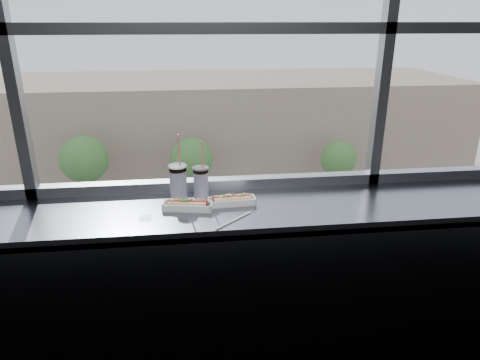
{
  "coord_description": "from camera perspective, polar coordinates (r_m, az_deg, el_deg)",
  "views": [
    {
      "loc": [
        -0.11,
        -0.87,
        2.04
      ],
      "look_at": [
        0.15,
        1.23,
        1.25
      ],
      "focal_mm": 32.0,
      "sensor_mm": 36.0,
      "label": 1
    }
  ],
  "objects": [
    {
      "name": "wall_back_lower",
      "position": [
        2.8,
        -3.74,
        -11.66
      ],
      "size": [
        6.0,
        0.0,
        6.0
      ],
      "primitive_type": "plane",
      "rotation": [
        1.57,
        0.0,
        0.0
      ],
      "color": "black",
      "rests_on": "ground"
    },
    {
      "name": "counter",
      "position": [
        2.31,
        -3.63,
        -4.34
      ],
      "size": [
        6.0,
        0.55,
        0.06
      ],
      "primitive_type": "cube",
      "color": "slate",
      "rests_on": "ground"
    },
    {
      "name": "counter_fascia",
      "position": [
        2.37,
        -2.94,
        -18.48
      ],
      "size": [
        6.0,
        0.04,
        1.04
      ],
      "primitive_type": "cube",
      "color": "slate",
      "rests_on": "ground"
    },
    {
      "name": "hotdog_tray_left",
      "position": [
        2.27,
        -6.99,
        -3.33
      ],
      "size": [
        0.27,
        0.13,
        0.06
      ],
      "rotation": [
        0.0,
        0.0,
        -0.19
      ],
      "color": "white",
      "rests_on": "counter"
    },
    {
      "name": "hotdog_tray_right",
      "position": [
        2.32,
        -1.12,
        -2.7
      ],
      "size": [
        0.26,
        0.1,
        0.06
      ],
      "rotation": [
        0.0,
        0.0,
        0.06
      ],
      "color": "white",
      "rests_on": "counter"
    },
    {
      "name": "soda_cup_left",
      "position": [
        2.38,
        -8.24,
        -0.04
      ],
      "size": [
        0.1,
        0.1,
        0.38
      ],
      "color": "white",
      "rests_on": "counter"
    },
    {
      "name": "soda_cup_right",
      "position": [
        2.4,
        -5.23,
        -0.07
      ],
      "size": [
        0.09,
        0.09,
        0.33
      ],
      "color": "white",
      "rests_on": "counter"
    },
    {
      "name": "loose_straw",
      "position": [
        2.14,
        -0.83,
        -5.39
      ],
      "size": [
        0.19,
        0.18,
        0.01
      ],
      "primitive_type": "cylinder",
      "rotation": [
        0.0,
        1.57,
        0.73
      ],
      "color": "white",
      "rests_on": "counter"
    },
    {
      "name": "wrapper",
      "position": [
        2.21,
        -12.57,
        -4.84
      ],
      "size": [
        0.08,
        0.06,
        0.02
      ],
      "primitive_type": "ellipsoid",
      "color": "silver",
      "rests_on": "counter"
    },
    {
      "name": "plaza_ground",
      "position": [
        47.68,
        -6.53,
        4.56
      ],
      "size": [
        120.0,
        120.0,
        0.0
      ],
      "primitive_type": "plane",
      "color": "#ABA8A0",
      "rests_on": "ground"
    },
    {
      "name": "street_asphalt",
      "position": [
        25.88,
        -5.81,
        -9.74
      ],
      "size": [
        80.0,
        10.0,
        0.06
      ],
      "primitive_type": "cube",
      "color": "black",
      "rests_on": "plaza_ground"
    },
    {
      "name": "far_sidewalk",
      "position": [
        33.04,
        -6.16,
        -2.77
      ],
      "size": [
        80.0,
        6.0,
        0.04
      ],
      "primitive_type": "cube",
      "color": "#ABA8A0",
      "rests_on": "plaza_ground"
    },
    {
      "name": "far_building",
      "position": [
        41.37,
        -6.64,
        7.8
      ],
      "size": [
        50.0,
        14.0,
        8.0
      ],
      "primitive_type": "cube",
      "color": "gray",
      "rests_on": "plaza_ground"
    },
    {
      "name": "car_far_c",
      "position": [
        31.55,
        17.18,
        -2.64
      ],
      "size": [
        2.91,
        6.38,
        2.09
      ],
      "primitive_type": "imported",
      "rotation": [
        0.0,
        0.0,
        1.52
      ],
      "color": "beige",
      "rests_on": "street_asphalt"
    },
    {
      "name": "car_near_c",
      "position": [
        21.88,
        -6.99,
        -12.5
      ],
      "size": [
        3.01,
        6.71,
        2.2
      ],
      "primitive_type": "imported",
      "rotation": [
        0.0,
        0.0,
        1.53
      ],
      "color": "maroon",
      "rests_on": "street_asphalt"
    },
    {
      "name": "car_near_b",
      "position": [
        23.42,
        -27.16,
        -12.62
      ],
      "size": [
        2.68,
        6.31,
        2.09
      ],
      "primitive_type": "imported",
      "rotation": [
        0.0,
        0.0,
        1.58
      ],
      "color": "black",
      "rests_on": "street_asphalt"
    },
    {
      "name": "car_far_b",
      "position": [
        29.02,
        -2.42,
        -3.81
      ],
      "size": [
        2.89,
        6.21,
        2.02
      ],
      "primitive_type": "imported",
      "rotation": [
        0.0,
        0.0,
        1.63
      ],
      "color": "#620003",
      "rests_on": "street_asphalt"
    },
    {
      "name": "car_far_a",
      "position": [
        30.84,
        -26.5,
        -4.54
      ],
      "size": [
        3.37,
        6.48,
        2.06
      ],
      "primitive_type": "imported",
      "rotation": [
        0.0,
        0.0,
        1.7
      ],
      "color": "#2B2B2B",
      "rests_on": "street_asphalt"
    },
    {
      "name": "car_near_d",
      "position": [
        23.4,
        14.68,
        -11.15
      ],
      "size": [
        2.41,
        5.67,
        1.88
      ],
      "primitive_type": "imported",
      "rotation": [
        0.0,
        0.0,
        1.58
      ],
      "color": "beige",
      "rests_on": "street_asphalt"
    },
    {
      "name": "pedestrian_c",
      "position": [
        33.47,
        5.26,
        -0.49
      ],
      "size": [
        0.91,
        0.68,
        2.05
      ],
      "primitive_type": "imported",
      "rotation": [
        0.0,
        0.0,
        3.14
      ],
      "color": "#66605B",
      "rests_on": "far_sidewalk"
    },
    {
      "name": "pedestrian_d",
      "position": [
        34.36,
        9.68,
        -0.32
      ],
      "size": [
        0.82,
        0.62,
        1.85
      ],
      "primitive_type": "imported",
      "rotation": [
        0.0,
        0.0,
        3.14
      ],
      "color": "#66605B",
      "rests_on": "far_sidewalk"
    },
    {
      "name": "pedestrian_a",
      "position": [
        32.82,
        -14.47,
        -1.32
      ],
      "size": [
        1.01,
        0.76,
        2.27
      ],
      "primitive_type": "imported",
      "color": "#66605B",
      "rests_on": "far_sidewalk"
    },
    {
      "name": "tree_left",
      "position": [
        32.69,
        -20.07,
        2.58
      ],
      "size": [
        3.44,
        3.44,
        5.37
      ],
      "color": "#47382B",
      "rests_on": "far_sidewalk"
    },
    {
      "name": "tree_center",
      "position": [
        31.86,
        -6.47,
        2.8
      ],
      "size": [
        3.2,
        3.2,
        5.0
      ],
      "color": "#47382B",
      "rests_on": "far_sidewalk"
    },
    {
      "name": "tree_right",
      "position": [
        33.95,
        12.99,
        2.76
      ],
      "size": [
        2.8,
        2.8,
        4.37
      ],
      "color": "#47382B",
      "rests_on": "far_sidewalk"
    }
  ]
}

